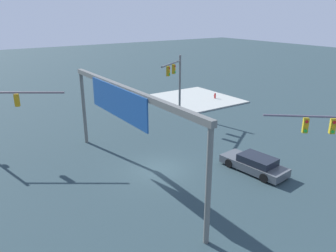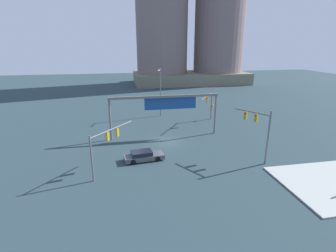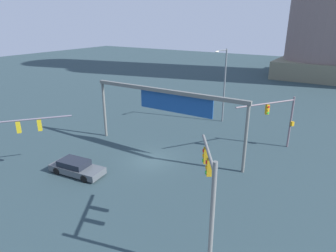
# 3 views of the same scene
# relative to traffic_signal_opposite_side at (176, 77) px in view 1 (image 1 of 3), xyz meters

# --- Properties ---
(ground_plane) EXTENTS (185.00, 185.00, 0.00)m
(ground_plane) POSITION_rel_traffic_signal_opposite_side_xyz_m (-9.45, 8.14, -4.34)
(ground_plane) COLOR #283B41
(sidewalk_corner) EXTENTS (10.26, 9.13, 0.15)m
(sidewalk_corner) POSITION_rel_traffic_signal_opposite_side_xyz_m (4.89, -6.60, -4.27)
(sidewalk_corner) COLOR #A4AAA3
(sidewalk_corner) RESTS_ON ground
(traffic_signal_opposite_side) EXTENTS (2.63, 4.06, 6.49)m
(traffic_signal_opposite_side) POSITION_rel_traffic_signal_opposite_side_xyz_m (0.00, 0.00, 0.00)
(traffic_signal_opposite_side) COLOR slate
(traffic_signal_opposite_side) RESTS_ON ground
(overhead_sign_gantry) EXTENTS (16.36, 0.43, 6.37)m
(overhead_sign_gantry) POSITION_rel_traffic_signal_opposite_side_xyz_m (-9.17, 10.62, 0.85)
(overhead_sign_gantry) COLOR slate
(overhead_sign_gantry) RESTS_ON ground
(sedan_car_approaching) EXTENTS (4.97, 2.37, 1.21)m
(sedan_car_approaching) POSITION_rel_traffic_signal_opposite_side_xyz_m (-13.47, 2.72, -3.76)
(sedan_car_approaching) COLOR #494F54
(sedan_car_approaching) RESTS_ON ground
(fire_hydrant_on_curb) EXTENTS (0.33, 0.22, 0.71)m
(fire_hydrant_on_curb) POSITION_rel_traffic_signal_opposite_side_xyz_m (3.43, -8.68, -3.85)
(fire_hydrant_on_curb) COLOR red
(fire_hydrant_on_curb) RESTS_ON sidewalk_corner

